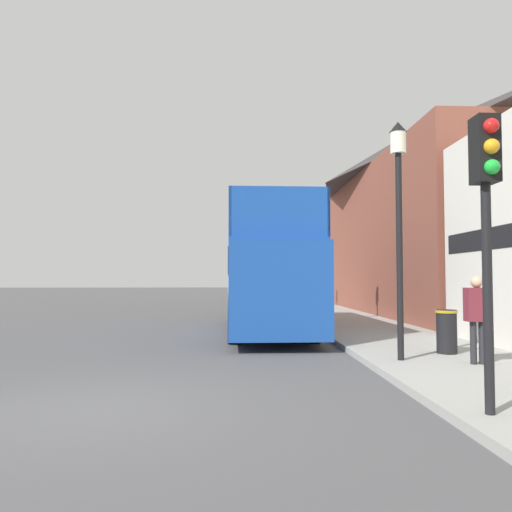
{
  "coord_description": "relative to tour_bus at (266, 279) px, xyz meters",
  "views": [
    {
      "loc": [
        2.0,
        -6.98,
        1.81
      ],
      "look_at": [
        2.58,
        8.41,
        2.5
      ],
      "focal_mm": 35.0,
      "sensor_mm": 36.0,
      "label": 1
    }
  ],
  "objects": [
    {
      "name": "parked_car_ahead_of_bus",
      "position": [
        0.6,
        7.57,
        -1.07
      ],
      "size": [
        1.91,
        4.6,
        1.55
      ],
      "rotation": [
        0.0,
        0.0,
        -0.05
      ],
      "color": "black",
      "rests_on": "ground_plane"
    },
    {
      "name": "lamp_post_third",
      "position": [
        2.18,
        11.52,
        1.47
      ],
      "size": [
        0.35,
        0.35,
        4.53
      ],
      "color": "black",
      "rests_on": "sidewalk"
    },
    {
      "name": "sidewalk",
      "position": [
        3.49,
        8.13,
        -1.73
      ],
      "size": [
        3.61,
        108.0,
        0.14
      ],
      "color": "#999993",
      "rests_on": "ground_plane"
    },
    {
      "name": "lamp_post_nearest",
      "position": [
        2.38,
        -6.68,
        1.73
      ],
      "size": [
        0.35,
        0.35,
        4.95
      ],
      "color": "black",
      "rests_on": "sidewalk"
    },
    {
      "name": "pedestrian_second",
      "position": [
        3.72,
        -7.23,
        -0.63
      ],
      "size": [
        0.45,
        0.25,
        1.72
      ],
      "color": "#232328",
      "rests_on": "sidewalk"
    },
    {
      "name": "ground_plane",
      "position": [
        -2.97,
        11.13,
        -1.8
      ],
      "size": [
        144.0,
        144.0,
        0.0
      ],
      "primitive_type": "plane",
      "color": "#4C4C4F"
    },
    {
      "name": "litter_bin",
      "position": [
        3.7,
        -5.84,
        -1.15
      ],
      "size": [
        0.48,
        0.48,
        0.97
      ],
      "color": "black",
      "rests_on": "sidewalk"
    },
    {
      "name": "lamp_post_second",
      "position": [
        2.18,
        2.42,
        1.7
      ],
      "size": [
        0.35,
        0.35,
        4.89
      ],
      "color": "black",
      "rests_on": "sidewalk"
    },
    {
      "name": "traffic_signal",
      "position": [
        2.14,
        -10.78,
        1.06
      ],
      "size": [
        0.28,
        0.42,
        3.71
      ],
      "color": "black",
      "rests_on": "sidewalk"
    },
    {
      "name": "tour_bus",
      "position": [
        0.0,
        0.0,
        0.0
      ],
      "size": [
        2.72,
        9.67,
        4.11
      ],
      "rotation": [
        0.0,
        0.0,
        0.02
      ],
      "color": "#19479E",
      "rests_on": "ground_plane"
    },
    {
      "name": "brick_terrace_rear",
      "position": [
        8.3,
        11.29,
        3.11
      ],
      "size": [
        6.0,
        25.61,
        9.82
      ],
      "color": "brown",
      "rests_on": "ground_plane"
    }
  ]
}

